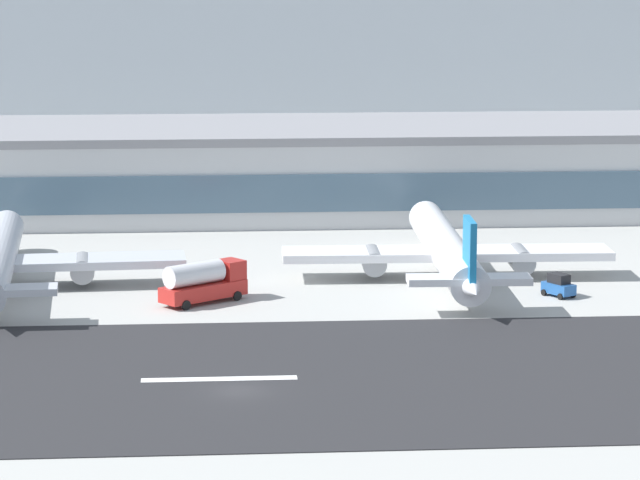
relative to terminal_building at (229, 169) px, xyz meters
name	(u,v)px	position (x,y,z in m)	size (l,w,h in m)	color
ground_plane	(238,391)	(-0.90, -81.30, -5.38)	(1400.00, 1400.00, 0.00)	#A8A8A3
runway_strip	(237,379)	(-0.90, -77.96, -5.34)	(800.00, 37.24, 0.08)	#262628
runway_centreline_dash_4	(219,379)	(-2.28, -77.96, -5.29)	(12.00, 1.20, 0.01)	white
terminal_building	(229,169)	(0.00, 0.00, 0.00)	(185.33, 27.54, 10.74)	#B7BABC
airliner_blue_tail_gate_1	(448,252)	(20.82, -42.11, -2.59)	(32.86, 41.90, 8.74)	silver
service_fuel_truck_1	(204,282)	(-3.37, -50.87, -3.35)	(8.36, 7.19, 3.95)	#B2231E
service_baggage_tug_2	(559,286)	(30.13, -50.60, -4.33)	(3.08, 3.57, 2.20)	#23569E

